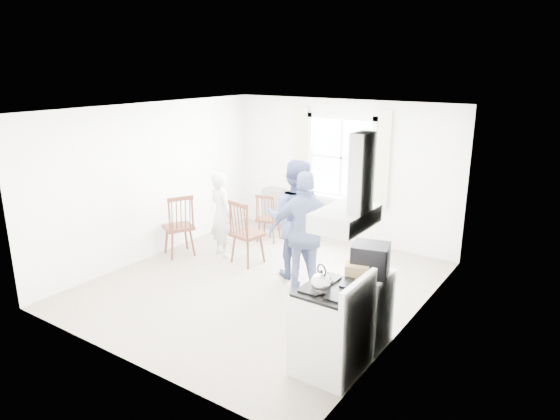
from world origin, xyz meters
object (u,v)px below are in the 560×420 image
object	(u,v)px
person_left	(221,214)
windsor_chair_b	(242,226)
windsor_chair_c	(180,220)
windsor_chair_a	(267,213)
low_cabinet	(366,308)
stereo_stack	(370,259)
gas_stove	(332,329)
person_right	(306,234)
person_mid	(295,219)

from	to	relation	value
person_left	windsor_chair_b	bearing A→B (deg)	-173.88
windsor_chair_c	windsor_chair_a	bearing A→B (deg)	60.95
low_cabinet	windsor_chair_c	bearing A→B (deg)	168.53
stereo_stack	windsor_chair_a	bearing A→B (deg)	143.83
gas_stove	windsor_chair_c	size ratio (longest dim) A/B	1.02
windsor_chair_a	person_right	bearing A→B (deg)	-39.82
windsor_chair_b	windsor_chair_c	distance (m)	1.13
gas_stove	person_mid	size ratio (longest dim) A/B	0.61
low_cabinet	stereo_stack	bearing A→B (deg)	-40.74
person_left	person_mid	world-z (taller)	person_mid
windsor_chair_b	person_mid	xyz separation A→B (m)	(0.95, 0.11, 0.26)
windsor_chair_b	person_right	xyz separation A→B (m)	(1.40, -0.32, 0.23)
windsor_chair_b	windsor_chair_c	world-z (taller)	windsor_chair_c
windsor_chair_b	windsor_chair_c	bearing A→B (deg)	-163.86
low_cabinet	person_right	bearing A→B (deg)	149.41
windsor_chair_b	person_mid	bearing A→B (deg)	6.88
stereo_stack	windsor_chair_c	bearing A→B (deg)	168.11
stereo_stack	person_right	bearing A→B (deg)	149.03
windsor_chair_c	person_right	distance (m)	2.50
person_mid	person_left	bearing A→B (deg)	-21.83
stereo_stack	person_right	xyz separation A→B (m)	(-1.33, 0.80, -0.18)
person_right	gas_stove	bearing A→B (deg)	100.52
person_left	person_right	xyz separation A→B (m)	(1.96, -0.46, 0.16)
stereo_stack	gas_stove	bearing A→B (deg)	-99.77
windsor_chair_a	person_mid	bearing A→B (deg)	-38.37
stereo_stack	person_right	distance (m)	1.57
stereo_stack	windsor_chair_c	size ratio (longest dim) A/B	0.44
gas_stove	person_right	world-z (taller)	person_right
stereo_stack	person_left	bearing A→B (deg)	159.08
gas_stove	person_right	size ratio (longest dim) A/B	0.62
stereo_stack	person_left	world-z (taller)	person_left
person_right	person_mid	bearing A→B (deg)	-72.79
low_cabinet	person_mid	distance (m)	2.17
stereo_stack	windsor_chair_c	world-z (taller)	stereo_stack
gas_stove	stereo_stack	world-z (taller)	stereo_stack
stereo_stack	windsor_chair_a	size ratio (longest dim) A/B	0.52
person_left	person_mid	size ratio (longest dim) A/B	0.80
stereo_stack	person_mid	size ratio (longest dim) A/B	0.26
stereo_stack	windsor_chair_b	size ratio (longest dim) A/B	0.44
windsor_chair_b	windsor_chair_c	size ratio (longest dim) A/B	0.99
windsor_chair_a	windsor_chair_b	distance (m)	1.14
gas_stove	person_left	bearing A→B (deg)	148.86
low_cabinet	stereo_stack	distance (m)	0.63
gas_stove	person_mid	distance (m)	2.57
gas_stove	low_cabinet	world-z (taller)	gas_stove
windsor_chair_b	person_mid	distance (m)	0.99
windsor_chair_b	person_left	world-z (taller)	person_left
gas_stove	person_right	xyz separation A→B (m)	(-1.22, 1.46, 0.41)
person_left	person_mid	distance (m)	1.51
windsor_chair_b	person_left	distance (m)	0.58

